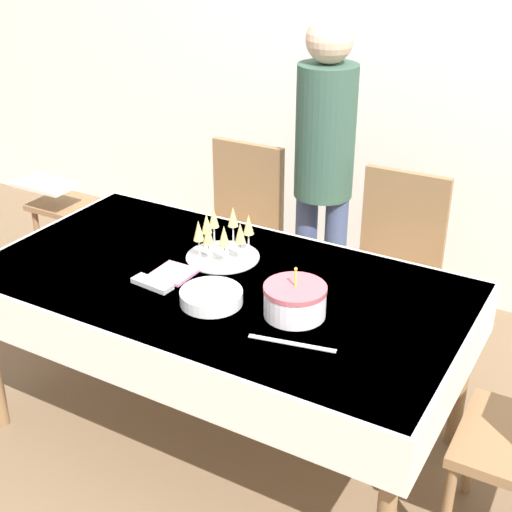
# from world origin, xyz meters

# --- Properties ---
(ground_plane) EXTENTS (12.00, 12.00, 0.00)m
(ground_plane) POSITION_xyz_m (0.00, 0.00, 0.00)
(ground_plane) COLOR brown
(wall_back) EXTENTS (8.00, 0.05, 2.70)m
(wall_back) POSITION_xyz_m (0.00, 1.66, 1.35)
(wall_back) COLOR silver
(wall_back) RESTS_ON ground_plane
(dining_table) EXTENTS (1.90, 1.02, 0.75)m
(dining_table) POSITION_xyz_m (0.00, 0.00, 0.65)
(dining_table) COLOR silver
(dining_table) RESTS_ON ground_plane
(dining_chair_far_left) EXTENTS (0.43, 0.43, 0.97)m
(dining_chair_far_left) POSITION_xyz_m (-0.42, 0.83, 0.53)
(dining_chair_far_left) COLOR olive
(dining_chair_far_left) RESTS_ON ground_plane
(dining_chair_far_right) EXTENTS (0.43, 0.43, 0.97)m
(dining_chair_far_right) POSITION_xyz_m (0.42, 0.83, 0.53)
(dining_chair_far_right) COLOR olive
(dining_chair_far_right) RESTS_ON ground_plane
(birthday_cake) EXTENTS (0.22, 0.22, 0.19)m
(birthday_cake) POSITION_xyz_m (0.37, -0.08, 0.81)
(birthday_cake) COLOR white
(birthday_cake) RESTS_ON dining_table
(champagne_tray) EXTENTS (0.30, 0.30, 0.18)m
(champagne_tray) POSITION_xyz_m (-0.09, 0.17, 0.85)
(champagne_tray) COLOR silver
(champagne_tray) RESTS_ON dining_table
(plate_stack_main) EXTENTS (0.23, 0.23, 0.05)m
(plate_stack_main) POSITION_xyz_m (0.07, -0.16, 0.78)
(plate_stack_main) COLOR white
(plate_stack_main) RESTS_ON dining_table
(cake_knife) EXTENTS (0.30, 0.08, 0.00)m
(cake_knife) POSITION_xyz_m (0.44, -0.25, 0.75)
(cake_knife) COLOR silver
(cake_knife) RESTS_ON dining_table
(fork_pile) EXTENTS (0.18, 0.08, 0.02)m
(fork_pile) POSITION_xyz_m (-0.20, -0.17, 0.76)
(fork_pile) COLOR silver
(fork_pile) RESTS_ON dining_table
(napkin_pile) EXTENTS (0.15, 0.15, 0.01)m
(napkin_pile) POSITION_xyz_m (-0.18, -0.05, 0.76)
(napkin_pile) COLOR pink
(napkin_pile) RESTS_ON dining_table
(person_standing) EXTENTS (0.28, 0.28, 1.62)m
(person_standing) POSITION_xyz_m (0.01, 0.91, 0.98)
(person_standing) COLOR #3F4C72
(person_standing) RESTS_ON ground_plane
(high_chair) EXTENTS (0.33, 0.35, 0.71)m
(high_chair) POSITION_xyz_m (-1.42, 0.59, 0.48)
(high_chair) COLOR olive
(high_chair) RESTS_ON ground_plane
(gift_bag) EXTENTS (0.27, 0.16, 0.31)m
(gift_bag) POSITION_xyz_m (-1.46, 0.28, 0.16)
(gift_bag) COLOR #CC333F
(gift_bag) RESTS_ON ground_plane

